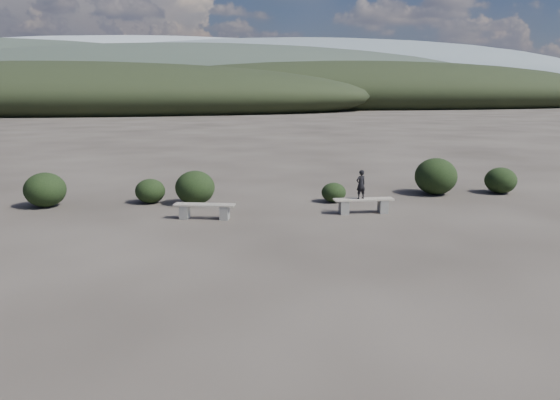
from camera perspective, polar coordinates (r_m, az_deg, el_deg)
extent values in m
plane|color=#2F2924|center=(11.83, 6.32, -8.49)|extent=(1200.00, 1200.00, 0.00)
cube|color=slate|center=(17.53, -9.94, -1.23)|extent=(0.35, 0.43, 0.43)
cube|color=slate|center=(17.25, -5.81, -1.33)|extent=(0.35, 0.43, 0.43)
cube|color=gray|center=(17.33, -7.91, -0.50)|extent=(1.96, 0.85, 0.05)
cube|color=slate|center=(18.03, 6.69, -0.76)|extent=(0.29, 0.39, 0.44)
cube|color=slate|center=(18.38, 10.70, -0.65)|extent=(0.29, 0.39, 0.44)
cube|color=gray|center=(18.14, 8.74, 0.06)|extent=(2.00, 0.48, 0.06)
imported|color=black|center=(18.02, 8.44, 1.62)|extent=(0.40, 0.33, 0.95)
ellipsoid|color=black|center=(20.14, -13.41, 0.92)|extent=(1.07, 1.07, 0.87)
ellipsoid|color=black|center=(19.58, -8.87, 1.29)|extent=(1.40, 1.40, 1.20)
ellipsoid|color=black|center=(19.85, 5.64, 0.79)|extent=(0.89, 0.89, 0.71)
ellipsoid|color=black|center=(22.02, 15.97, 2.40)|extent=(1.62, 1.62, 1.42)
ellipsoid|color=black|center=(23.12, 22.06, 1.91)|extent=(1.23, 1.23, 1.02)
ellipsoid|color=black|center=(20.62, -23.34, 0.99)|extent=(1.42, 1.42, 1.20)
ellipsoid|color=black|center=(103.10, -21.55, 10.00)|extent=(110.00, 40.00, 12.00)
ellipsoid|color=black|center=(126.55, 8.76, 11.00)|extent=(120.00, 44.00, 14.00)
ellipsoid|color=#313B31|center=(170.74, -8.04, 11.88)|extent=(190.00, 64.00, 24.00)
ellipsoid|color=slate|center=(319.22, 4.45, 12.55)|extent=(340.00, 110.00, 44.00)
ellipsoid|color=#8E97A0|center=(411.69, -12.94, 12.44)|extent=(460.00, 140.00, 56.00)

